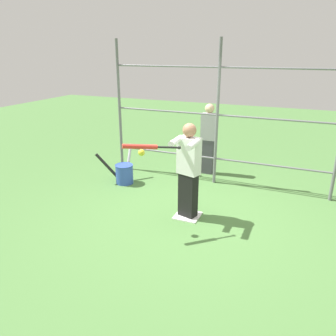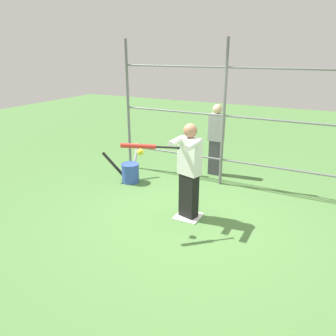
{
  "view_description": "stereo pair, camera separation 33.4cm",
  "coord_description": "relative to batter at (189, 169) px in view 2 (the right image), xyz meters",
  "views": [
    {
      "loc": [
        -1.59,
        4.55,
        2.57
      ],
      "look_at": [
        0.24,
        0.26,
        0.9
      ],
      "focal_mm": 35.0,
      "sensor_mm": 36.0,
      "label": 1
    },
    {
      "loc": [
        -1.89,
        4.41,
        2.57
      ],
      "look_at": [
        0.24,
        0.26,
        0.9
      ],
      "focal_mm": 35.0,
      "sensor_mm": 36.0,
      "label": 2
    }
  ],
  "objects": [
    {
      "name": "softball_in_flight",
      "position": [
        0.48,
        0.63,
        0.38
      ],
      "size": [
        0.1,
        0.1,
        0.1
      ],
      "color": "yellow"
    },
    {
      "name": "ground_plane",
      "position": [
        0.0,
        -0.02,
        -0.84
      ],
      "size": [
        24.0,
        24.0,
        0.0
      ],
      "primitive_type": "plane",
      "color": "#4C7A3D"
    },
    {
      "name": "home_plate",
      "position": [
        0.0,
        -0.02,
        -0.83
      ],
      "size": [
        0.4,
        0.4,
        0.02
      ],
      "color": "white",
      "rests_on": "ground"
    },
    {
      "name": "fence_backstop",
      "position": [
        0.0,
        -1.62,
        0.56
      ],
      "size": [
        4.42,
        0.06,
        2.81
      ],
      "color": "slate",
      "rests_on": "ground"
    },
    {
      "name": "bat_bucket",
      "position": [
        1.7,
        -0.87,
        -0.62
      ],
      "size": [
        0.72,
        0.71,
        0.73
      ],
      "color": "#3351B2",
      "rests_on": "ground"
    },
    {
      "name": "bystander_behind_fence",
      "position": [
        0.29,
        -2.1,
        -0.04
      ],
      "size": [
        0.32,
        0.2,
        1.53
      ],
      "color": "#3F3F47",
      "rests_on": "ground"
    },
    {
      "name": "baseball_bat_swinging",
      "position": [
        0.38,
        0.71,
        0.5
      ],
      "size": [
        0.67,
        0.56,
        0.14
      ],
      "color": "black"
    },
    {
      "name": "batter",
      "position": [
        0.0,
        0.0,
        0.0
      ],
      "size": [
        0.39,
        0.6,
        1.55
      ],
      "color": "black",
      "rests_on": "ground"
    }
  ]
}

